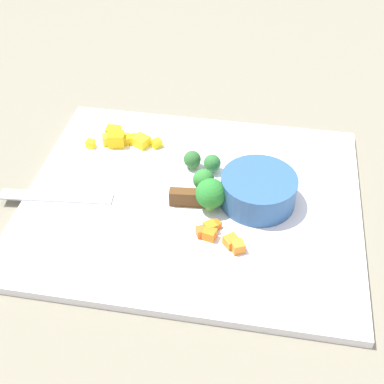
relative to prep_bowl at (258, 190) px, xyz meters
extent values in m
plane|color=gray|center=(-0.09, -0.01, -0.03)|extent=(4.00, 4.00, 0.00)
cube|color=white|center=(-0.09, -0.01, -0.03)|extent=(0.46, 0.38, 0.01)
cylinder|color=#2F5A91|center=(0.00, 0.00, 0.00)|extent=(0.10, 0.10, 0.04)
cube|color=silver|center=(-0.28, -0.04, -0.02)|extent=(0.16, 0.04, 0.00)
cube|color=#553518|center=(-0.09, -0.02, -0.01)|extent=(0.06, 0.02, 0.02)
cube|color=orange|center=(-0.02, -0.09, -0.01)|extent=(0.02, 0.02, 0.01)
cube|color=orange|center=(-0.05, -0.08, -0.01)|extent=(0.02, 0.02, 0.01)
cube|color=orange|center=(-0.07, -0.08, -0.01)|extent=(0.02, 0.02, 0.01)
cube|color=orange|center=(-0.05, -0.06, -0.02)|extent=(0.01, 0.01, 0.01)
cube|color=orange|center=(-0.03, -0.09, -0.01)|extent=(0.02, 0.02, 0.01)
cube|color=orange|center=(-0.06, -0.07, -0.01)|extent=(0.02, 0.02, 0.01)
cube|color=yellow|center=(-0.24, 0.09, -0.01)|extent=(0.02, 0.02, 0.02)
cube|color=yellow|center=(-0.19, 0.10, -0.01)|extent=(0.03, 0.03, 0.02)
cube|color=yellow|center=(-0.26, 0.08, -0.02)|extent=(0.01, 0.01, 0.01)
cube|color=yellow|center=(-0.22, 0.10, -0.01)|extent=(0.02, 0.02, 0.01)
cube|color=yellow|center=(-0.24, 0.11, -0.01)|extent=(0.02, 0.02, 0.02)
cube|color=yellow|center=(-0.20, 0.10, -0.01)|extent=(0.02, 0.02, 0.01)
cube|color=yellow|center=(-0.16, 0.10, -0.01)|extent=(0.02, 0.02, 0.01)
cube|color=yellow|center=(-0.23, 0.09, -0.01)|extent=(0.03, 0.02, 0.02)
cylinder|color=#96C360|center=(-0.10, 0.06, -0.02)|extent=(0.01, 0.01, 0.01)
sphere|color=#2E662F|center=(-0.10, 0.06, -0.01)|extent=(0.03, 0.03, 0.03)
cylinder|color=#89C26B|center=(-0.08, 0.01, -0.01)|extent=(0.01, 0.01, 0.01)
sphere|color=#2F7B31|center=(-0.08, 0.01, 0.00)|extent=(0.03, 0.03, 0.03)
cylinder|color=#96B06B|center=(-0.07, 0.05, -0.02)|extent=(0.01, 0.01, 0.01)
sphere|color=#2E6F32|center=(-0.07, 0.05, -0.01)|extent=(0.02, 0.02, 0.02)
cylinder|color=#85B85E|center=(-0.06, -0.02, -0.01)|extent=(0.01, 0.01, 0.02)
sphere|color=#287C2D|center=(-0.06, -0.02, 0.01)|extent=(0.04, 0.04, 0.04)
camera|label=1|loc=(0.00, -0.53, 0.47)|focal=48.93mm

